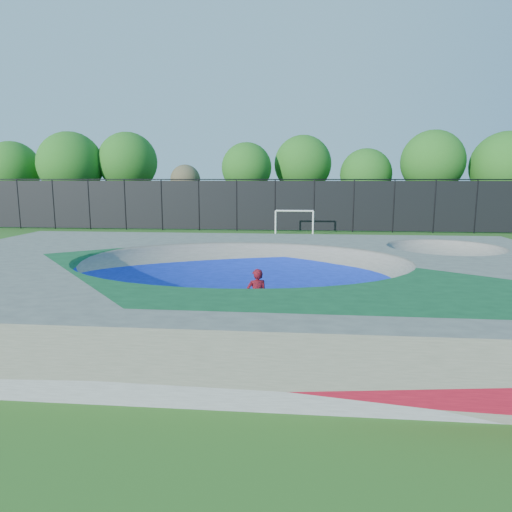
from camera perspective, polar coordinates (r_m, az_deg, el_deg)
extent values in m
plane|color=#2B601A|center=(15.16, -1.89, -6.00)|extent=(120.00, 120.00, 0.00)
cube|color=gray|center=(14.97, -1.90, -3.24)|extent=(22.00, 14.00, 1.50)
imported|color=red|center=(12.90, 0.12, -5.10)|extent=(0.67, 0.53, 1.61)
cube|color=black|center=(13.12, 0.12, -8.40)|extent=(0.81, 0.38, 0.05)
cylinder|color=white|center=(32.97, 2.46, 4.12)|extent=(0.12, 0.12, 1.79)
cylinder|color=white|center=(32.94, 7.15, 4.05)|extent=(0.12, 0.12, 1.79)
cylinder|color=white|center=(32.85, 4.83, 5.64)|extent=(2.69, 0.12, 0.12)
cylinder|color=black|center=(42.25, -27.53, 5.77)|extent=(0.09, 0.09, 4.00)
cylinder|color=black|center=(40.71, -23.96, 5.92)|extent=(0.09, 0.09, 4.00)
cylinder|color=black|center=(39.33, -20.12, 6.06)|extent=(0.09, 0.09, 4.00)
cylinder|color=black|center=(38.14, -16.03, 6.18)|extent=(0.09, 0.09, 4.00)
cylinder|color=black|center=(37.16, -11.69, 6.27)|extent=(0.09, 0.09, 4.00)
cylinder|color=black|center=(36.39, -7.14, 6.33)|extent=(0.09, 0.09, 4.00)
cylinder|color=black|center=(35.86, -2.43, 6.35)|extent=(0.09, 0.09, 4.00)
cylinder|color=black|center=(35.58, 2.39, 6.32)|extent=(0.09, 0.09, 4.00)
cylinder|color=black|center=(35.55, 7.26, 6.25)|extent=(0.09, 0.09, 4.00)
cylinder|color=black|center=(35.77, 12.09, 6.13)|extent=(0.09, 0.09, 4.00)
cylinder|color=black|center=(36.24, 16.83, 5.98)|extent=(0.09, 0.09, 4.00)
cylinder|color=black|center=(36.95, 21.42, 5.79)|extent=(0.09, 0.09, 4.00)
cylinder|color=black|center=(37.88, 25.80, 5.57)|extent=(0.09, 0.09, 4.00)
cube|color=black|center=(35.58, 2.39, 6.32)|extent=(48.00, 0.03, 3.80)
cylinder|color=black|center=(35.52, 2.42, 9.54)|extent=(48.00, 0.08, 0.08)
cylinder|color=#4E3E27|center=(47.48, -27.84, 5.54)|extent=(0.44, 0.44, 3.14)
sphere|color=#20641A|center=(47.42, -28.16, 9.63)|extent=(4.86, 4.86, 4.86)
cylinder|color=#4E3E27|center=(44.48, -21.87, 5.78)|extent=(0.44, 0.44, 3.18)
sphere|color=#20641A|center=(44.43, -22.18, 10.58)|extent=(5.69, 5.69, 5.69)
cylinder|color=#4E3E27|center=(43.92, -15.51, 6.35)|extent=(0.44, 0.44, 3.58)
sphere|color=#20641A|center=(43.88, -15.74, 11.28)|extent=(5.31, 5.31, 5.31)
cylinder|color=#4E3E27|center=(41.04, -8.73, 5.88)|extent=(0.44, 0.44, 2.88)
sphere|color=brown|center=(40.95, -8.82, 9.43)|extent=(2.60, 2.60, 2.60)
cylinder|color=#4E3E27|center=(39.69, -1.17, 6.23)|extent=(0.44, 0.44, 3.38)
sphere|color=#20641A|center=(39.62, -1.18, 10.98)|extent=(4.26, 4.26, 4.26)
cylinder|color=#4E3E27|center=(41.58, 5.78, 6.39)|extent=(0.44, 0.44, 3.44)
sphere|color=#20641A|center=(41.53, 5.87, 11.37)|extent=(5.06, 5.06, 5.06)
cylinder|color=#4E3E27|center=(41.03, 13.40, 5.65)|extent=(0.44, 0.44, 2.76)
sphere|color=#20641A|center=(40.94, 13.57, 9.89)|extent=(4.41, 4.41, 4.41)
cylinder|color=#4E3E27|center=(41.13, 20.89, 5.80)|extent=(0.44, 0.44, 3.50)
sphere|color=#20641A|center=(41.08, 21.21, 10.93)|extent=(5.17, 5.17, 5.17)
cylinder|color=#4E3E27|center=(43.03, 28.41, 5.03)|extent=(0.44, 0.44, 2.91)
sphere|color=#20641A|center=(42.96, 28.79, 9.78)|extent=(5.67, 5.67, 5.67)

